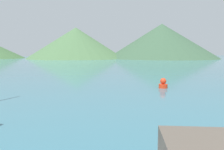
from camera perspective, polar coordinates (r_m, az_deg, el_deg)
buoy_marker at (r=15.43m, az=13.22°, el=-2.28°), size 0.60×0.60×0.69m
hill_central at (r=78.64m, az=-9.38°, el=8.25°), size 34.01×34.01×10.79m
hill_east at (r=80.91m, az=12.81°, el=8.63°), size 39.16×39.16×12.22m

